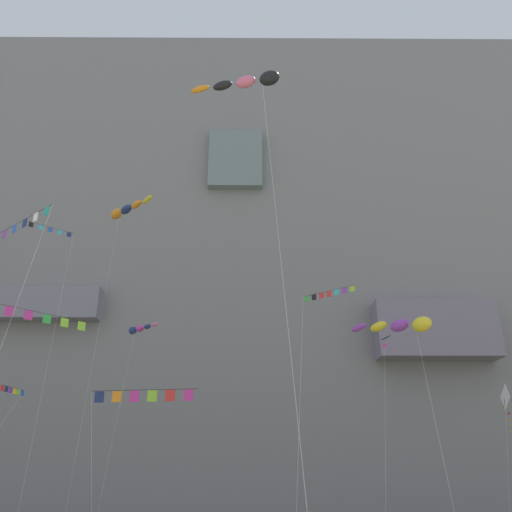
% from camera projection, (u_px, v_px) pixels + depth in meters
% --- Properties ---
extents(cliff_face, '(180.00, 34.98, 73.38)m').
position_uv_depth(cliff_face, '(238.00, 270.00, 88.46)').
color(cliff_face, gray).
rests_on(cliff_face, ground).
extents(kite_banner_mid_center, '(6.31, 2.34, 8.54)m').
position_uv_depth(kite_banner_mid_center, '(142.00, 398.00, 29.49)').
color(kite_banner_mid_center, black).
rests_on(kite_banner_mid_center, ground).
extents(kite_banner_upper_left, '(3.19, 3.89, 9.94)m').
position_uv_depth(kite_banner_upper_left, '(7.00, 397.00, 37.09)').
color(kite_banner_upper_left, black).
rests_on(kite_banner_upper_left, ground).
extents(kite_delta_high_center, '(2.69, 5.88, 13.48)m').
position_uv_depth(kite_delta_high_center, '(381.00, 352.00, 39.41)').
color(kite_delta_high_center, navy).
rests_on(kite_delta_high_center, ground).
extents(kite_banner_high_left, '(5.08, 6.95, 11.76)m').
position_uv_depth(kite_banner_high_left, '(32.00, 324.00, 26.14)').
color(kite_banner_high_left, black).
rests_on(kite_banner_high_left, ground).
extents(kite_windsock_upper_mid, '(5.31, 6.89, 23.75)m').
position_uv_depth(kite_windsock_upper_mid, '(248.00, 82.00, 27.48)').
color(kite_windsock_upper_mid, black).
rests_on(kite_windsock_upper_mid, ground).
extents(kite_banner_far_right, '(3.82, 3.11, 15.50)m').
position_uv_depth(kite_banner_far_right, '(20.00, 243.00, 24.43)').
color(kite_banner_far_right, black).
rests_on(kite_banner_far_right, ground).
extents(kite_banner_mid_left, '(4.34, 4.92, 24.26)m').
position_uv_depth(kite_banner_mid_left, '(49.00, 251.00, 44.40)').
color(kite_banner_mid_left, black).
rests_on(kite_banner_mid_left, ground).
extents(kite_windsock_low_left, '(4.20, 7.15, 12.67)m').
position_uv_depth(kite_windsock_low_left, '(401.00, 325.00, 29.73)').
color(kite_windsock_low_left, yellow).
rests_on(kite_windsock_low_left, ground).
extents(kite_banner_high_right, '(4.43, 5.25, 14.66)m').
position_uv_depth(kite_banner_high_right, '(325.00, 311.00, 31.49)').
color(kite_banner_high_right, black).
rests_on(kite_banner_high_right, ground).
extents(kite_windsock_mid_right, '(3.66, 3.88, 17.01)m').
position_uv_depth(kite_windsock_mid_right, '(139.00, 329.00, 47.99)').
color(kite_windsock_mid_right, navy).
rests_on(kite_windsock_mid_right, ground).
extents(kite_windsock_upper_right, '(5.73, 6.99, 29.70)m').
position_uv_depth(kite_windsock_upper_right, '(125.00, 210.00, 52.36)').
color(kite_windsock_upper_right, orange).
rests_on(kite_windsock_upper_right, ground).
extents(kite_diamond_front_field, '(3.38, 4.36, 11.76)m').
position_uv_depth(kite_diamond_front_field, '(505.00, 399.00, 46.50)').
color(kite_diamond_front_field, white).
rests_on(kite_diamond_front_field, ground).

